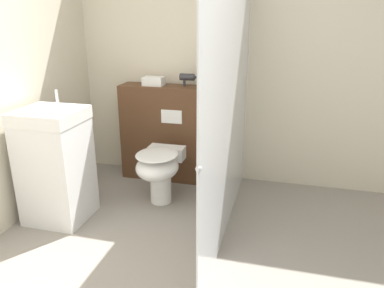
# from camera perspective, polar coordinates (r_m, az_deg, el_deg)

# --- Properties ---
(wall_back) EXTENTS (8.00, 0.06, 2.50)m
(wall_back) POSITION_cam_1_polar(r_m,az_deg,el_deg) (4.01, 2.13, 12.13)
(wall_back) COLOR beige
(wall_back) RESTS_ON ground_plane
(partition_panel) EXTENTS (1.19, 0.29, 1.03)m
(partition_panel) POSITION_cam_1_polar(r_m,az_deg,el_deg) (4.05, -2.47, 1.57)
(partition_panel) COLOR #51331E
(partition_panel) RESTS_ON ground_plane
(shower_glass) EXTENTS (0.04, 2.12, 2.02)m
(shower_glass) POSITION_cam_1_polar(r_m,az_deg,el_deg) (2.92, 5.81, 4.56)
(shower_glass) COLOR silver
(shower_glass) RESTS_ON ground_plane
(toilet) EXTENTS (0.40, 0.59, 0.53)m
(toilet) POSITION_cam_1_polar(r_m,az_deg,el_deg) (3.56, -5.03, -3.75)
(toilet) COLOR white
(toilet) RESTS_ON ground_plane
(sink_vanity) EXTENTS (0.52, 0.49, 1.14)m
(sink_vanity) POSITION_cam_1_polar(r_m,az_deg,el_deg) (3.45, -20.05, -3.07)
(sink_vanity) COLOR white
(sink_vanity) RESTS_ON ground_plane
(hair_drier) EXTENTS (0.18, 0.07, 0.13)m
(hair_drier) POSITION_cam_1_polar(r_m,az_deg,el_deg) (3.90, -0.64, 10.12)
(hair_drier) COLOR #2D2D33
(hair_drier) RESTS_ON partition_panel
(folded_towel) EXTENTS (0.21, 0.15, 0.09)m
(folded_towel) POSITION_cam_1_polar(r_m,az_deg,el_deg) (3.98, -5.86, 9.51)
(folded_towel) COLOR white
(folded_towel) RESTS_ON partition_panel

